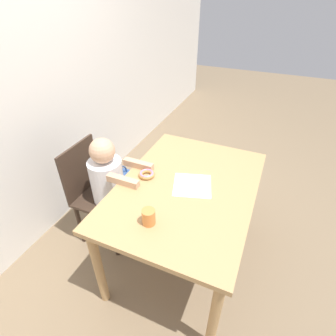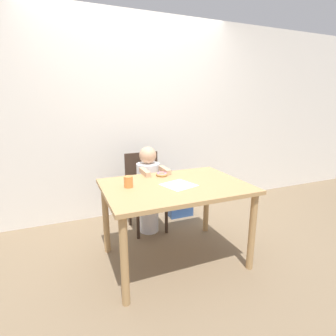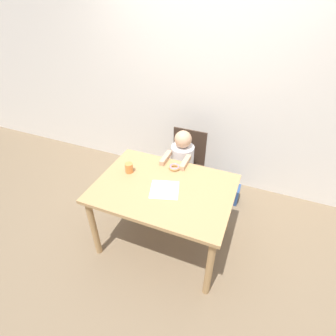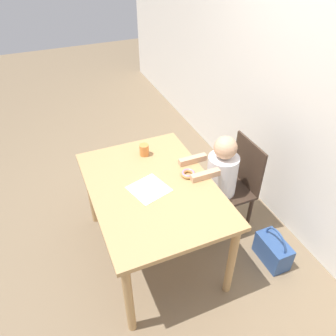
% 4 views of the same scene
% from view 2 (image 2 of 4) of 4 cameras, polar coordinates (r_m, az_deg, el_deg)
% --- Properties ---
extents(ground_plane, '(12.00, 12.00, 0.00)m').
position_cam_2_polar(ground_plane, '(2.65, 1.45, -19.15)').
color(ground_plane, '#7A664C').
extents(wall_back, '(8.00, 0.05, 2.50)m').
position_cam_2_polar(wall_back, '(3.42, -7.27, 10.63)').
color(wall_back, silver).
rests_on(wall_back, ground_plane).
extents(dining_table, '(1.25, 0.89, 0.75)m').
position_cam_2_polar(dining_table, '(2.36, 1.55, -5.79)').
color(dining_table, tan).
rests_on(dining_table, ground_plane).
extents(chair, '(0.40, 0.42, 0.88)m').
position_cam_2_polar(chair, '(3.07, -4.96, -4.83)').
color(chair, '#38281E').
rests_on(chair, ground_plane).
extents(child_figure, '(0.27, 0.47, 0.99)m').
position_cam_2_polar(child_figure, '(2.95, -4.25, -4.80)').
color(child_figure, white).
rests_on(child_figure, ground_plane).
extents(donut, '(0.11, 0.11, 0.03)m').
position_cam_2_polar(donut, '(2.58, -1.36, -1.35)').
color(donut, tan).
rests_on(donut, dining_table).
extents(napkin, '(0.31, 0.31, 0.00)m').
position_cam_2_polar(napkin, '(2.31, 2.34, -3.71)').
color(napkin, white).
rests_on(napkin, dining_table).
extents(handbag, '(0.31, 0.17, 0.35)m').
position_cam_2_polar(handbag, '(3.48, 2.62, -8.40)').
color(handbag, '#2D4C84').
rests_on(handbag, ground_plane).
extents(cup, '(0.08, 0.08, 0.10)m').
position_cam_2_polar(cup, '(2.26, -8.61, -2.98)').
color(cup, orange).
rests_on(cup, dining_table).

